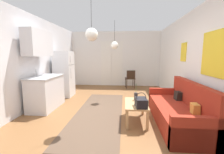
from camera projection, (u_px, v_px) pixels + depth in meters
ground_plane at (106, 119)px, 3.69m from camera, size 4.85×8.38×0.10m
wall_back at (115, 59)px, 7.38m from camera, size 4.45×0.13×2.62m
wall_right at (203, 64)px, 3.31m from camera, size 0.12×7.98×2.62m
wall_left at (17, 63)px, 3.67m from camera, size 0.12×7.98×2.62m
area_rug at (99, 112)px, 3.97m from camera, size 1.18×3.49×0.01m
couch at (180, 111)px, 3.29m from camera, size 0.83×2.08×0.92m
coffee_table at (136, 106)px, 3.39m from camera, size 0.49×0.88×0.43m
bamboo_vase at (136, 96)px, 3.58m from camera, size 0.09×0.09×0.40m
handbag at (141, 102)px, 3.10m from camera, size 0.25×0.34×0.31m
refrigerator at (64, 74)px, 5.46m from camera, size 0.62×0.63×1.63m
kitchen_counter at (44, 79)px, 4.20m from camera, size 0.62×1.18×2.16m
accent_chair at (130, 78)px, 6.83m from camera, size 0.48×0.46×0.82m
pendant_lamp_near at (92, 35)px, 3.08m from camera, size 0.26×0.26×0.84m
pendant_lamp_far at (115, 45)px, 4.98m from camera, size 0.25×0.25×0.92m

